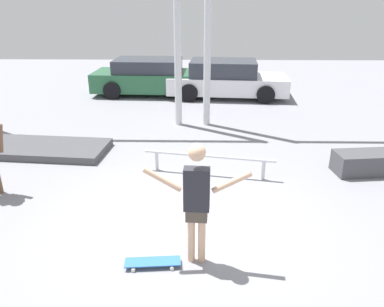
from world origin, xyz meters
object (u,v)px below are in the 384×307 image
Objects in this scene: manual_pad at (32,148)px; parked_car_white at (226,79)px; grind_rail at (209,159)px; parked_car_green at (152,77)px; skateboarder at (197,197)px; skateboard at (153,262)px.

manual_pad is 0.80× the size of parked_car_white.
manual_pad is at bearing 164.10° from grind_rail.
parked_car_green is (2.22, 6.02, 0.56)m from manual_pad.
parked_car_white is (5.03, 5.65, 0.56)m from manual_pad.
skateboarder is 2.89m from grind_rail.
manual_pad is 0.79× the size of parked_car_green.
parked_car_green is 1.02× the size of parked_car_white.
skateboard is 3.06m from grind_rail.
parked_car_green is (-2.02, 7.22, 0.29)m from grind_rail.
grind_rail is at bearing -92.08° from parked_car_white.
manual_pad reaches higher than skateboard.
grind_rail is 0.60× the size of parked_car_white.
skateboarder reaches higher than manual_pad.
parked_car_white reaches higher than grind_rail.
parked_car_white is at bearing 48.33° from manual_pad.
parked_car_green is at bearing 91.76° from skateboard.
parked_car_green is at bearing 105.60° from grind_rail.
parked_car_green is at bearing 69.78° from manual_pad.
parked_car_green is 2.84m from parked_car_white.
parked_car_white is at bearing 83.37° from grind_rail.
manual_pad is at bearing 138.69° from skateboarder.
skateboard is at bearing -94.89° from parked_car_white.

